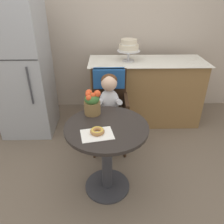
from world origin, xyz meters
The scene contains 11 objects.
ground_plane centered at (0.00, 0.00, 0.00)m, with size 8.00×8.00×0.00m, color #6B5B4C.
back_wall centered at (0.00, 1.85, 1.35)m, with size 4.80×0.10×2.70m, color #B2A393.
cafe_table centered at (0.00, 0.00, 0.51)m, with size 0.72×0.72×0.72m.
wicker_chair centered at (0.03, 0.72, 0.64)m, with size 0.42×0.45×0.95m.
seated_child centered at (0.03, 0.57, 0.68)m, with size 0.27×0.32×0.73m.
paper_napkin centered at (-0.08, -0.13, 0.72)m, with size 0.25×0.19×0.00m, color white.
donut_front centered at (-0.07, -0.11, 0.74)m, with size 0.12×0.12×0.04m.
flower_vase centered at (-0.13, 0.22, 0.83)m, with size 0.16×0.15×0.23m.
display_counter centered at (0.55, 1.30, 0.45)m, with size 1.56×0.62×0.90m.
tiered_cake_stand centered at (0.29, 1.30, 1.09)m, with size 0.30×0.30×0.28m.
refrigerator centered at (-1.05, 1.10, 0.85)m, with size 0.64×0.63×1.70m.
Camera 1 is at (0.01, -1.56, 1.73)m, focal length 35.16 mm.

